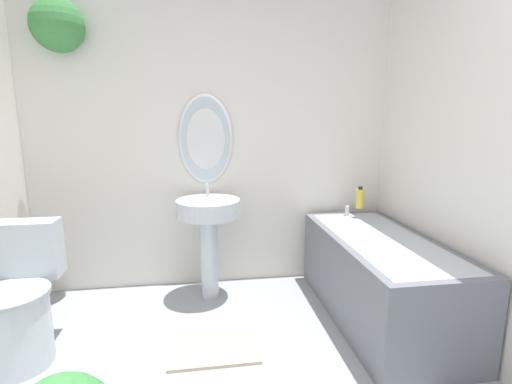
% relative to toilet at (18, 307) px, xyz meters
% --- Properties ---
extents(wall_back, '(2.94, 0.35, 2.40)m').
position_rel_toilet_xyz_m(wall_back, '(1.05, 0.88, 0.96)').
color(wall_back, silver).
rests_on(wall_back, ground_plane).
extents(wall_right, '(0.06, 2.55, 2.40)m').
position_rel_toilet_xyz_m(wall_right, '(2.59, -0.35, 0.89)').
color(wall_right, silver).
rests_on(wall_right, ground_plane).
extents(toilet, '(0.40, 0.55, 0.76)m').
position_rel_toilet_xyz_m(toilet, '(0.00, 0.00, 0.00)').
color(toilet, silver).
rests_on(toilet, ground_plane).
extents(pedestal_sink, '(0.47, 0.47, 0.87)m').
position_rel_toilet_xyz_m(pedestal_sink, '(1.08, 0.59, 0.28)').
color(pedestal_sink, silver).
rests_on(pedestal_sink, ground_plane).
extents(bathtub, '(0.64, 1.41, 0.65)m').
position_rel_toilet_xyz_m(bathtub, '(2.22, 0.11, -0.01)').
color(bathtub, slate).
rests_on(bathtub, ground_plane).
extents(shampoo_bottle, '(0.06, 0.06, 0.17)m').
position_rel_toilet_xyz_m(shampoo_bottle, '(2.29, 0.64, 0.42)').
color(shampoo_bottle, gold).
rests_on(shampoo_bottle, bathtub).
extents(bath_mat, '(0.52, 0.39, 0.02)m').
position_rel_toilet_xyz_m(bath_mat, '(1.08, -0.08, -0.30)').
color(bath_mat, '#B7A88E').
rests_on(bath_mat, ground_plane).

